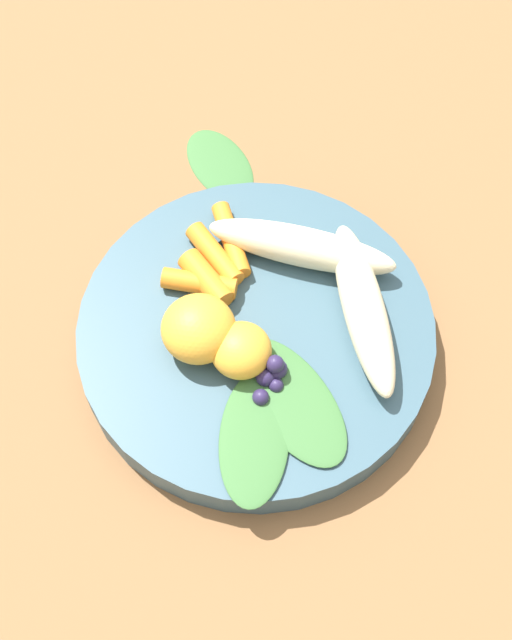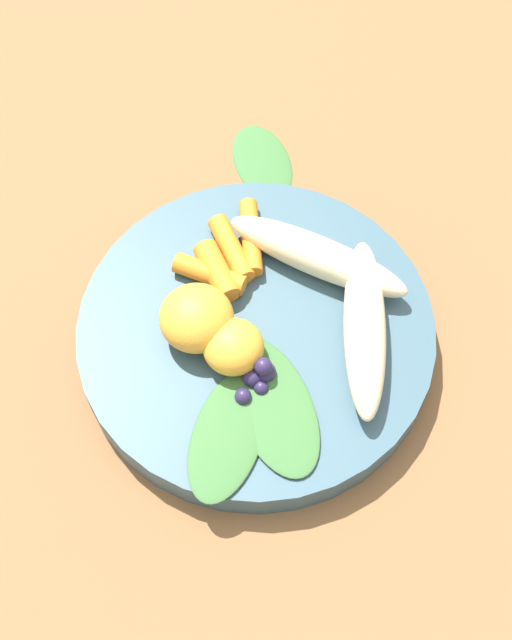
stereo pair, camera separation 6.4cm
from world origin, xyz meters
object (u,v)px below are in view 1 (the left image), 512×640
at_px(banana_peeled_right, 363,308).
at_px(kale_leaf_stray, 220,163).
at_px(banana_peeled_left, 302,247).
at_px(bowl, 256,336).
at_px(orange_segment_near, 241,350).

xyz_separation_m(banana_peeled_right, kale_leaf_stray, (-0.05, -0.19, -0.04)).
bearing_deg(banana_peeled_left, bowl, 75.05).
distance_m(banana_peeled_left, banana_peeled_right, 0.07).
xyz_separation_m(banana_peeled_right, orange_segment_near, (0.09, -0.04, 0.00)).
bearing_deg(kale_leaf_stray, orange_segment_near, 157.01).
bearing_deg(bowl, banana_peeled_right, 138.68).
xyz_separation_m(banana_peeled_left, kale_leaf_stray, (-0.04, -0.13, -0.04)).
distance_m(bowl, kale_leaf_stray, 0.18).
relative_size(bowl, kale_leaf_stray, 3.15).
relative_size(banana_peeled_right, orange_segment_near, 3.32).
bearing_deg(kale_leaf_stray, banana_peeled_left, -178.77).
distance_m(banana_peeled_left, orange_segment_near, 0.10).
relative_size(bowl, banana_peeled_right, 1.83).
bearing_deg(orange_segment_near, banana_peeled_right, 154.98).
bearing_deg(banana_peeled_left, orange_segment_near, 77.75).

